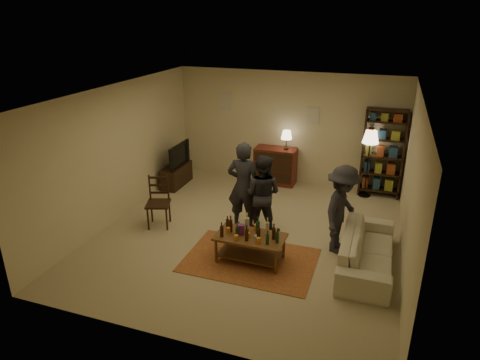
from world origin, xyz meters
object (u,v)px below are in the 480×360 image
at_px(person_left, 243,186).
at_px(dining_chair, 159,199).
at_px(bookshelf, 383,153).
at_px(person_by_sofa, 342,210).
at_px(coffee_table, 250,239).
at_px(dresser, 276,165).
at_px(sofa, 367,250).
at_px(floor_lamp, 370,141).
at_px(person_right, 262,194).
at_px(tv_stand, 176,170).

bearing_deg(person_left, dining_chair, 13.33).
distance_m(bookshelf, person_by_sofa, 2.86).
bearing_deg(person_left, coffee_table, 112.15).
xyz_separation_m(bookshelf, person_by_sofa, (-0.55, -2.80, -0.24)).
relative_size(dresser, sofa, 0.65).
xyz_separation_m(floor_lamp, person_by_sofa, (-0.26, -2.66, -0.51)).
xyz_separation_m(dining_chair, person_by_sofa, (3.50, 0.17, 0.25)).
distance_m(sofa, person_left, 2.54).
height_order(dresser, person_by_sofa, person_by_sofa).
height_order(person_right, person_by_sofa, person_by_sofa).
distance_m(coffee_table, dining_chair, 2.22).
bearing_deg(bookshelf, sofa, -90.82).
relative_size(tv_stand, person_by_sofa, 0.66).
height_order(dining_chair, floor_lamp, floor_lamp).
xyz_separation_m(coffee_table, person_by_sofa, (1.39, 0.84, 0.38)).
distance_m(coffee_table, tv_stand, 3.83).
xyz_separation_m(bookshelf, floor_lamp, (-0.28, -0.14, 0.27)).
distance_m(dining_chair, person_by_sofa, 3.51).
bearing_deg(coffee_table, person_right, 96.38).
relative_size(dining_chair, bookshelf, 0.51).
relative_size(bookshelf, person_left, 1.15).
relative_size(bookshelf, sofa, 0.97).
height_order(dresser, person_left, person_left).
bearing_deg(tv_stand, sofa, -25.34).
bearing_deg(tv_stand, dining_chair, -72.04).
distance_m(tv_stand, dresser, 2.43).
bearing_deg(dining_chair, tv_stand, 88.90).
xyz_separation_m(dresser, floor_lamp, (2.15, -0.07, 0.83)).
xyz_separation_m(dresser, bookshelf, (2.44, 0.07, 0.56)).
bearing_deg(tv_stand, floor_lamp, 10.77).
distance_m(tv_stand, sofa, 5.14).
relative_size(bookshelf, person_right, 1.31).
relative_size(floor_lamp, person_right, 1.01).
relative_size(dresser, person_by_sofa, 0.85).
height_order(person_left, person_by_sofa, person_left).
bearing_deg(person_by_sofa, person_left, 94.99).
xyz_separation_m(coffee_table, dresser, (-0.50, 3.57, 0.06)).
xyz_separation_m(tv_stand, floor_lamp, (4.41, 0.84, 0.92)).
xyz_separation_m(bookshelf, person_right, (-2.06, -2.53, -0.26)).
bearing_deg(dresser, sofa, -52.46).
relative_size(tv_stand, bookshelf, 0.52).
relative_size(person_left, person_by_sofa, 1.10).
bearing_deg(floor_lamp, coffee_table, -115.25).
bearing_deg(dresser, person_by_sofa, -55.31).
height_order(tv_stand, person_left, person_left).
bearing_deg(person_left, person_by_sofa, 169.69).
relative_size(dining_chair, floor_lamp, 0.67).
relative_size(tv_stand, person_right, 0.69).
bearing_deg(bookshelf, person_right, -129.10).
bearing_deg(dining_chair, coffee_table, -36.75).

